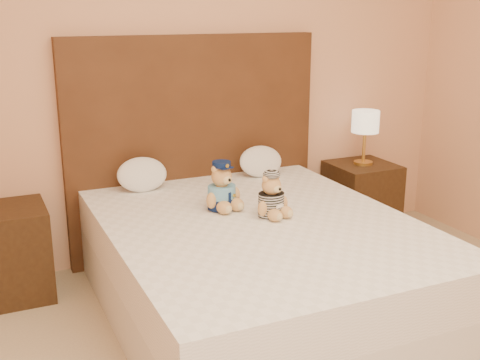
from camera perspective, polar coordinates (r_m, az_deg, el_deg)
name	(u,v)px	position (r m, az deg, el deg)	size (l,w,h in m)	color
bed	(259,268)	(3.38, 1.83, -8.33)	(1.60, 2.00, 0.55)	white
headboard	(194,147)	(4.11, -4.35, 3.09)	(1.75, 0.08, 1.50)	#4C2A16
nightstand_left	(9,253)	(3.82, -21.04, -6.47)	(0.45, 0.45, 0.55)	#362311
nightstand_right	(361,199)	(4.63, 11.40, -1.80)	(0.45, 0.45, 0.55)	#362311
lamp	(365,124)	(4.49, 11.80, 5.19)	(0.20, 0.20, 0.40)	gold
teddy_police	(222,186)	(3.43, -1.75, -0.55)	(0.24, 0.23, 0.28)	tan
teddy_prisoner	(271,195)	(3.31, 2.98, -1.44)	(0.22, 0.21, 0.25)	tan
pillow_left	(142,173)	(3.84, -9.28, 0.67)	(0.32, 0.21, 0.23)	white
pillow_right	(261,160)	(4.13, 1.98, 1.92)	(0.31, 0.20, 0.22)	white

